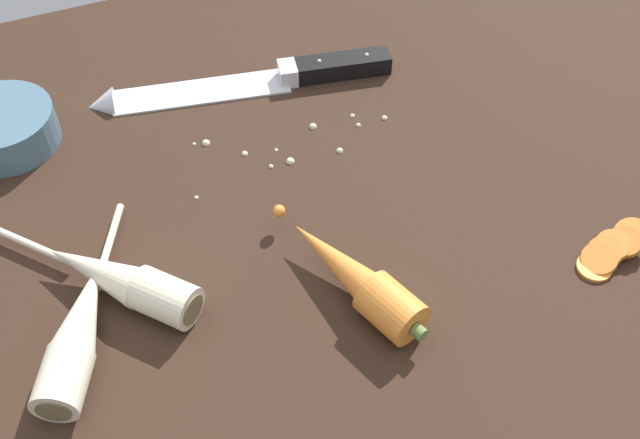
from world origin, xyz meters
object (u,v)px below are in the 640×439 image
Objects in this scene: prep_bowl at (3,127)px; chefs_knife at (238,83)px; parsnip_mid_left at (78,332)px; parsnip_front at (118,278)px; carrot_slice_stack at (611,250)px; whole_carrot at (356,278)px.

chefs_knife is at bearing -1.90° from prep_bowl.
parsnip_mid_left and prep_bowl have the same top height.
parsnip_front is 2.45× the size of carrot_slice_stack.
chefs_knife is 25.57cm from prep_bowl.
parsnip_mid_left is (-23.63, 3.96, -0.12)cm from whole_carrot.
chefs_knife is at bearing 50.91° from parsnip_front.
carrot_slice_stack is at bearing -11.26° from parsnip_mid_left.
whole_carrot is at bearing -51.24° from prep_bowl.
parsnip_front reaches higher than carrot_slice_stack.
parsnip_front is at bearing 162.29° from carrot_slice_stack.
whole_carrot reaches higher than carrot_slice_stack.
parsnip_front is 44.89cm from carrot_slice_stack.
carrot_slice_stack is at bearing -17.71° from parsnip_front.
whole_carrot reaches higher than prep_bowl.
whole_carrot is at bearing -9.52° from parsnip_mid_left.
whole_carrot is 20.94cm from parsnip_front.
whole_carrot is at bearing -23.17° from parsnip_front.
chefs_knife is at bearing 49.80° from parsnip_mid_left.
prep_bowl reaches higher than chefs_knife.
prep_bowl reaches higher than carrot_slice_stack.
prep_bowl is (-49.41, 37.70, 1.19)cm from carrot_slice_stack.
parsnip_front and prep_bowl have the same top height.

